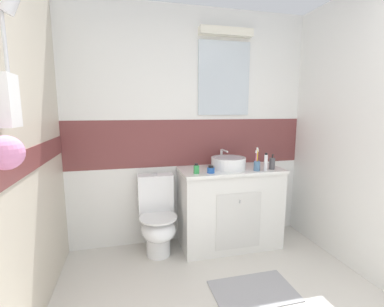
% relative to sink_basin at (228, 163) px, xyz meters
% --- Properties ---
extents(wall_back_tiled, '(3.20, 0.20, 2.50)m').
position_rel_sink_basin_xyz_m(wall_back_tiled, '(-0.33, 0.31, 0.35)').
color(wall_back_tiled, white).
rests_on(wall_back_tiled, ground_plane).
extents(vanity_cabinet, '(1.06, 0.52, 0.85)m').
position_rel_sink_basin_xyz_m(vanity_cabinet, '(0.03, 0.01, -0.49)').
color(vanity_cabinet, silver).
rests_on(vanity_cabinet, ground_plane).
extents(sink_basin, '(0.36, 0.40, 0.18)m').
position_rel_sink_basin_xyz_m(sink_basin, '(0.00, 0.00, 0.00)').
color(sink_basin, white).
rests_on(sink_basin, vanity_cabinet).
extents(toilet, '(0.37, 0.50, 0.81)m').
position_rel_sink_basin_xyz_m(toilet, '(-0.74, 0.02, -0.54)').
color(toilet, white).
rests_on(toilet, ground_plane).
extents(toothbrush_cup, '(0.06, 0.06, 0.23)m').
position_rel_sink_basin_xyz_m(toothbrush_cup, '(0.24, -0.16, -0.00)').
color(toothbrush_cup, '#4C7299').
rests_on(toothbrush_cup, vanity_cabinet).
extents(soap_dispenser, '(0.06, 0.06, 0.16)m').
position_rel_sink_basin_xyz_m(soap_dispenser, '(0.43, -0.14, -0.00)').
color(soap_dispenser, '#4C4C51').
rests_on(soap_dispenser, vanity_cabinet).
extents(hair_gel_jar, '(0.07, 0.07, 0.07)m').
position_rel_sink_basin_xyz_m(hair_gel_jar, '(-0.24, -0.14, -0.03)').
color(hair_gel_jar, '#2659B2').
rests_on(hair_gel_jar, vanity_cabinet).
extents(perfume_flask_small, '(0.05, 0.03, 0.10)m').
position_rel_sink_basin_xyz_m(perfume_flask_small, '(-0.38, -0.14, -0.02)').
color(perfume_flask_small, green).
rests_on(perfume_flask_small, vanity_cabinet).
extents(toothpaste_tube_upright, '(0.04, 0.04, 0.18)m').
position_rel_sink_basin_xyz_m(toothpaste_tube_upright, '(0.33, -0.17, 0.02)').
color(toothpaste_tube_upright, white).
rests_on(toothpaste_tube_upright, vanity_cabinet).
extents(bath_mat, '(0.66, 0.41, 0.01)m').
position_rel_sink_basin_xyz_m(bath_mat, '(-0.06, -0.77, -0.91)').
color(bath_mat, '#99999E').
rests_on(bath_mat, ground_plane).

